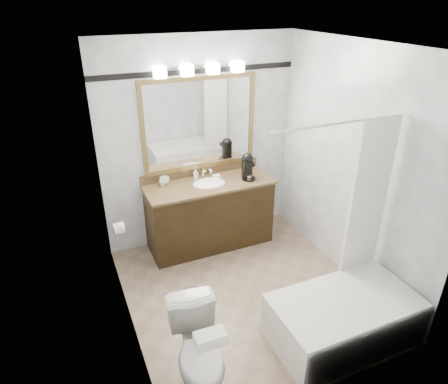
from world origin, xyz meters
The scene contains 14 objects.
room centered at (0.00, 0.00, 1.25)m, with size 2.42×2.62×2.52m.
vanity centered at (0.00, 1.02, 0.44)m, with size 1.53×0.58×0.97m.
mirror centered at (0.00, 1.28, 1.50)m, with size 1.40×0.04×1.10m.
vanity_light_bar centered at (0.00, 1.23, 2.13)m, with size 1.02×0.14×0.12m.
accent_stripe centered at (0.00, 1.29, 2.10)m, with size 2.40×0.01×0.06m, color black.
bathtub centered at (0.55, -0.90, 0.28)m, with size 1.30×0.75×1.96m.
tp_roll centered at (-1.14, 0.66, 0.70)m, with size 0.12×0.12×0.11m, color white.
toilet centered at (-0.84, -0.87, 0.36)m, with size 0.40×0.70×0.71m, color white.
tissue_box centered at (-0.84, -1.12, 0.76)m, with size 0.22×0.12×0.09m, color white.
coffee_maker centered at (0.48, 0.97, 1.01)m, with size 0.16×0.21×0.32m.
cup_left centered at (-0.49, 1.20, 0.89)m, with size 0.11×0.11×0.09m, color white.
cup_right centered at (-0.53, 1.15, 0.88)m, with size 0.07×0.07×0.07m, color white.
soap_bottle_a centered at (-0.10, 1.19, 0.91)m, with size 0.05×0.05×0.12m, color white.
soap_bar centered at (0.15, 1.13, 0.86)m, with size 0.09×0.06×0.03m, color #EAECC2.
Camera 1 is at (-1.54, -2.98, 2.87)m, focal length 32.00 mm.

